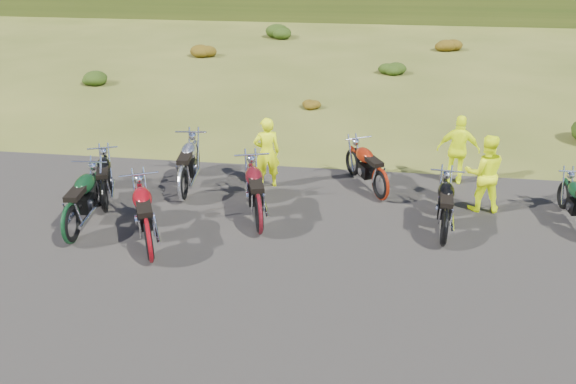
# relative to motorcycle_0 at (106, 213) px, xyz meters

# --- Properties ---
(ground) EXTENTS (300.00, 300.00, 0.00)m
(ground) POSITION_rel_motorcycle_0_xyz_m (3.99, -0.99, 0.00)
(ground) COLOR #414B19
(ground) RESTS_ON ground
(gravel_pad) EXTENTS (20.00, 12.00, 0.04)m
(gravel_pad) POSITION_rel_motorcycle_0_xyz_m (3.99, -2.99, 0.00)
(gravel_pad) COLOR black
(gravel_pad) RESTS_ON ground
(shrub_1) EXTENTS (1.03, 1.03, 0.61)m
(shrub_1) POSITION_rel_motorcycle_0_xyz_m (-5.11, 10.31, 0.31)
(shrub_1) COLOR #1C340D
(shrub_1) RESTS_ON ground
(shrub_2) EXTENTS (1.30, 1.30, 0.77)m
(shrub_2) POSITION_rel_motorcycle_0_xyz_m (-2.21, 15.61, 0.38)
(shrub_2) COLOR brown
(shrub_2) RESTS_ON ground
(shrub_3) EXTENTS (1.56, 1.56, 0.92)m
(shrub_3) POSITION_rel_motorcycle_0_xyz_m (0.69, 20.91, 0.46)
(shrub_3) COLOR #1C340D
(shrub_3) RESTS_ON ground
(shrub_4) EXTENTS (0.77, 0.77, 0.45)m
(shrub_4) POSITION_rel_motorcycle_0_xyz_m (3.59, 8.21, 0.23)
(shrub_4) COLOR brown
(shrub_4) RESTS_ON ground
(shrub_5) EXTENTS (1.03, 1.03, 0.61)m
(shrub_5) POSITION_rel_motorcycle_0_xyz_m (6.49, 13.51, 0.31)
(shrub_5) COLOR #1C340D
(shrub_5) RESTS_ON ground
(shrub_6) EXTENTS (1.30, 1.30, 0.77)m
(shrub_6) POSITION_rel_motorcycle_0_xyz_m (9.39, 18.81, 0.38)
(shrub_6) COLOR brown
(shrub_6) RESTS_ON ground
(motorcycle_0) EXTENTS (1.39, 2.17, 1.08)m
(motorcycle_0) POSITION_rel_motorcycle_0_xyz_m (0.00, 0.00, 0.00)
(motorcycle_0) COLOR black
(motorcycle_0) RESTS_ON ground
(motorcycle_1) EXTENTS (1.71, 2.46, 1.23)m
(motorcycle_1) POSITION_rel_motorcycle_0_xyz_m (1.65, -1.75, 0.00)
(motorcycle_1) COLOR maroon
(motorcycle_1) RESTS_ON ground
(motorcycle_2) EXTENTS (0.98, 2.36, 1.21)m
(motorcycle_2) POSITION_rel_motorcycle_0_xyz_m (-0.07, -1.31, 0.00)
(motorcycle_2) COLOR black
(motorcycle_2) RESTS_ON ground
(motorcycle_3) EXTENTS (1.01, 2.39, 1.21)m
(motorcycle_3) POSITION_rel_motorcycle_0_xyz_m (1.51, 0.76, 0.00)
(motorcycle_3) COLOR #B6B7BB
(motorcycle_3) RESTS_ON ground
(motorcycle_4) EXTENTS (1.41, 2.46, 1.22)m
(motorcycle_4) POSITION_rel_motorcycle_0_xyz_m (3.46, -0.46, 0.00)
(motorcycle_4) COLOR #530D14
(motorcycle_4) RESTS_ON ground
(motorcycle_5) EXTENTS (0.91, 2.17, 1.11)m
(motorcycle_5) POSITION_rel_motorcycle_0_xyz_m (7.07, -0.45, 0.00)
(motorcycle_5) COLOR black
(motorcycle_5) RESTS_ON ground
(motorcycle_6) EXTENTS (1.60, 2.19, 1.10)m
(motorcycle_6) POSITION_rel_motorcycle_0_xyz_m (5.88, 1.40, 0.00)
(motorcycle_6) COLOR maroon
(motorcycle_6) RESTS_ON ground
(person_middle) EXTENTS (0.71, 0.58, 1.69)m
(person_middle) POSITION_rel_motorcycle_0_xyz_m (3.24, 1.78, 0.84)
(person_middle) COLOR #ECFF0D
(person_middle) RESTS_ON ground
(person_right_a) EXTENTS (0.85, 0.67, 1.70)m
(person_right_a) POSITION_rel_motorcycle_0_xyz_m (8.03, 1.22, 0.85)
(person_right_a) COLOR #ECFF0D
(person_right_a) RESTS_ON ground
(person_right_b) EXTENTS (1.02, 0.51, 1.67)m
(person_right_b) POSITION_rel_motorcycle_0_xyz_m (7.68, 2.58, 0.83)
(person_right_b) COLOR #ECFF0D
(person_right_b) RESTS_ON ground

